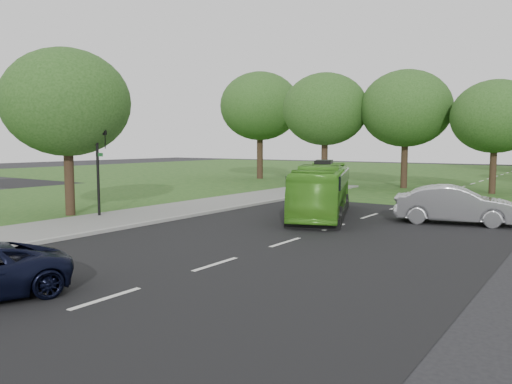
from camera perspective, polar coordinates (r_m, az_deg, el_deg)
ground at (r=16.59m, az=-0.24°, el=-6.95°), size 160.00×160.00×0.00m
street_surfaces at (r=37.47m, az=19.58°, el=-0.20°), size 120.00×120.00×0.15m
tree_park_a at (r=42.83m, az=7.91°, el=9.33°), size 7.13×7.13×9.48m
tree_park_b at (r=41.83m, az=16.75°, el=9.11°), size 7.17×7.17×9.40m
tree_park_c at (r=39.29m, az=25.68°, el=7.77°), size 6.07×6.07×8.06m
tree_park_f at (r=50.89m, az=0.46°, el=9.76°), size 8.04×8.04×10.73m
tree_side_near at (r=26.50m, az=-20.84°, el=9.51°), size 6.19×6.19×8.22m
bus at (r=24.92m, az=7.52°, el=0.20°), size 5.37×9.34×2.56m
sedan at (r=24.03m, az=21.77°, el=-1.37°), size 5.47×3.02×1.71m
traffic_light at (r=24.88m, az=-17.44°, el=3.52°), size 0.78×0.23×4.79m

